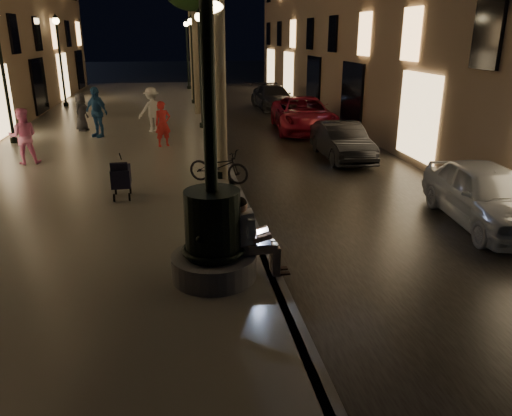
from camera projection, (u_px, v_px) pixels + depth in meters
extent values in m
plane|color=black|center=(212.00, 136.00, 20.61)|extent=(120.00, 120.00, 0.00)
cube|color=black|center=(283.00, 134.00, 21.07)|extent=(6.00, 45.00, 0.02)
cube|color=slate|center=(112.00, 137.00, 19.96)|extent=(8.00, 45.00, 0.20)
cube|color=#59595B|center=(212.00, 134.00, 20.58)|extent=(0.25, 45.00, 0.20)
cylinder|color=#59595B|center=(214.00, 266.00, 8.22)|extent=(1.40, 1.40, 0.40)
cylinder|color=black|center=(213.00, 224.00, 7.97)|extent=(0.90, 0.90, 1.10)
torus|color=black|center=(214.00, 249.00, 8.12)|extent=(1.04, 1.04, 0.10)
torus|color=black|center=(212.00, 200.00, 7.84)|extent=(0.89, 0.89, 0.09)
cylinder|color=black|center=(209.00, 86.00, 7.26)|extent=(0.20, 0.20, 3.20)
cube|color=gray|center=(247.00, 247.00, 8.21)|extent=(0.37, 0.25, 0.19)
cube|color=silver|center=(243.00, 228.00, 8.08)|extent=(0.46, 0.27, 0.59)
sphere|color=tan|center=(241.00, 206.00, 7.95)|extent=(0.22, 0.22, 0.22)
sphere|color=black|center=(240.00, 203.00, 7.94)|extent=(0.22, 0.22, 0.22)
cube|color=gray|center=(263.00, 249.00, 8.16)|extent=(0.47, 0.13, 0.14)
cube|color=gray|center=(261.00, 244.00, 8.33)|extent=(0.47, 0.13, 0.14)
cube|color=gray|center=(276.00, 261.00, 8.28)|extent=(0.13, 0.12, 0.49)
cube|color=gray|center=(274.00, 257.00, 8.45)|extent=(0.13, 0.12, 0.49)
cube|color=black|center=(282.00, 273.00, 8.37)|extent=(0.27, 0.10, 0.03)
cube|color=black|center=(280.00, 269.00, 8.54)|extent=(0.27, 0.10, 0.03)
cube|color=black|center=(263.00, 242.00, 8.22)|extent=(0.25, 0.34, 0.02)
cube|color=black|center=(253.00, 236.00, 8.16)|extent=(0.09, 0.34, 0.22)
cube|color=#B2BFFF|center=(254.00, 236.00, 8.16)|extent=(0.06, 0.31, 0.19)
cylinder|color=#6B604C|center=(221.00, 86.00, 13.16)|extent=(0.28, 0.28, 5.00)
cylinder|color=#6B604C|center=(207.00, 69.00, 18.74)|extent=(0.28, 0.28, 5.10)
cylinder|color=#6B604C|center=(196.00, 63.00, 24.34)|extent=(0.28, 0.28, 4.90)
cylinder|color=#6B604C|center=(192.00, 55.00, 29.89)|extent=(0.28, 0.28, 5.20)
cylinder|color=black|center=(221.00, 174.00, 13.95)|extent=(0.28, 0.28, 0.20)
cylinder|color=black|center=(219.00, 98.00, 13.25)|extent=(0.12, 0.12, 4.40)
sphere|color=#FFD88C|center=(217.00, 7.00, 12.51)|extent=(0.36, 0.36, 0.36)
cylinder|color=black|center=(203.00, 125.00, 21.40)|extent=(0.28, 0.28, 0.20)
cylinder|color=black|center=(201.00, 75.00, 20.70)|extent=(0.12, 0.12, 4.40)
sphere|color=#FFD88C|center=(199.00, 17.00, 19.96)|extent=(0.36, 0.36, 0.36)
cone|color=black|center=(199.00, 10.00, 19.87)|extent=(0.30, 0.30, 0.22)
cylinder|color=black|center=(194.00, 101.00, 28.85)|extent=(0.28, 0.28, 0.20)
cylinder|color=black|center=(193.00, 64.00, 28.15)|extent=(0.12, 0.12, 4.40)
sphere|color=#FFD88C|center=(191.00, 21.00, 27.41)|extent=(0.36, 0.36, 0.36)
cone|color=black|center=(191.00, 16.00, 27.32)|extent=(0.30, 0.30, 0.22)
cylinder|color=black|center=(189.00, 88.00, 36.29)|extent=(0.28, 0.28, 0.20)
cylinder|color=black|center=(188.00, 57.00, 35.60)|extent=(0.12, 0.12, 4.40)
sphere|color=#FFD88C|center=(186.00, 24.00, 34.85)|extent=(0.36, 0.36, 0.36)
cone|color=black|center=(186.00, 20.00, 34.77)|extent=(0.30, 0.30, 0.22)
cylinder|color=black|center=(14.00, 140.00, 18.44)|extent=(0.28, 0.28, 0.20)
cylinder|color=black|center=(5.00, 82.00, 17.75)|extent=(0.12, 0.12, 4.40)
cylinder|color=black|center=(66.00, 104.00, 27.75)|extent=(0.28, 0.28, 0.20)
cylinder|color=black|center=(61.00, 65.00, 27.06)|extent=(0.12, 0.12, 4.40)
sphere|color=#FFD88C|center=(56.00, 21.00, 26.31)|extent=(0.36, 0.36, 0.36)
cone|color=black|center=(55.00, 16.00, 26.23)|extent=(0.30, 0.30, 0.22)
cube|color=black|center=(121.00, 176.00, 12.11)|extent=(0.47, 0.76, 0.45)
cube|color=black|center=(119.00, 168.00, 11.69)|extent=(0.40, 0.18, 0.29)
cylinder|color=black|center=(114.00, 198.00, 11.95)|extent=(0.05, 0.20, 0.20)
cylinder|color=black|center=(130.00, 197.00, 12.01)|extent=(0.05, 0.20, 0.20)
cylinder|color=black|center=(116.00, 191.00, 12.50)|extent=(0.05, 0.20, 0.20)
cylinder|color=black|center=(131.00, 190.00, 12.56)|extent=(0.05, 0.20, 0.20)
cylinder|color=black|center=(120.00, 157.00, 12.34)|extent=(0.04, 0.44, 0.27)
imported|color=#B5B9BE|center=(487.00, 195.00, 10.92)|extent=(2.02, 4.16, 1.37)
imported|color=black|center=(342.00, 141.00, 16.70)|extent=(1.34, 3.72, 1.22)
imported|color=maroon|center=(303.00, 115.00, 21.46)|extent=(2.88, 5.39, 1.44)
imported|color=#2C2D31|center=(273.00, 97.00, 27.76)|extent=(2.05, 4.60, 1.31)
imported|color=red|center=(163.00, 124.00, 17.64)|extent=(0.68, 0.56, 1.59)
imported|color=pink|center=(23.00, 136.00, 15.22)|extent=(0.91, 0.76, 1.71)
imported|color=white|center=(152.00, 110.00, 20.28)|extent=(1.32, 1.09, 1.78)
imported|color=#235083|center=(96.00, 112.00, 19.22)|extent=(1.15, 1.10, 1.92)
imported|color=#2D2D31|center=(81.00, 112.00, 20.50)|extent=(0.70, 0.87, 1.54)
imported|color=black|center=(219.00, 166.00, 13.42)|extent=(1.77, 1.31, 0.89)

